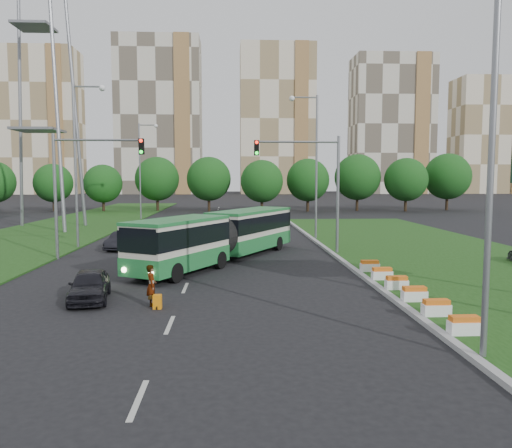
{
  "coord_description": "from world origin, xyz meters",
  "views": [
    {
      "loc": [
        -0.81,
        -23.37,
        5.16
      ],
      "look_at": [
        0.6,
        4.68,
        2.6
      ],
      "focal_mm": 35.0,
      "sensor_mm": 36.0,
      "label": 1
    }
  ],
  "objects": [
    {
      "name": "apartment_tower_ceast",
      "position": [
        15.0,
        150.0,
        25.0
      ],
      "size": [
        25.0,
        15.0,
        50.0
      ],
      "primitive_type": "cube",
      "color": "beige",
      "rests_on": "ground"
    },
    {
      "name": "left_verge",
      "position": [
        -18.0,
        25.0,
        0.05
      ],
      "size": [
        12.0,
        110.0,
        0.1
      ],
      "primitive_type": "cube",
      "color": "#1B4112",
      "rests_on": "ground"
    },
    {
      "name": "articulated_bus",
      "position": [
        -1.73,
        7.56,
        1.62
      ],
      "size": [
        2.5,
        16.03,
        2.64
      ],
      "rotation": [
        0.0,
        0.0,
        -0.51
      ],
      "color": "beige",
      "rests_on": "ground"
    },
    {
      "name": "lane_markings",
      "position": [
        -3.0,
        20.0,
        0.0
      ],
      "size": [
        0.2,
        100.0,
        0.01
      ],
      "primitive_type": null,
      "color": "#AFB0A9",
      "rests_on": "ground"
    },
    {
      "name": "grass_median",
      "position": [
        13.0,
        8.0,
        0.07
      ],
      "size": [
        14.0,
        60.0,
        0.15
      ],
      "primitive_type": "cube",
      "color": "#1B4112",
      "rests_on": "ground"
    },
    {
      "name": "median_kerb",
      "position": [
        6.05,
        8.0,
        0.09
      ],
      "size": [
        0.3,
        60.0,
        0.18
      ],
      "primitive_type": "cube",
      "color": "#9A9A9A",
      "rests_on": "ground"
    },
    {
      "name": "transmission_pylon",
      "position": [
        -20.0,
        28.0,
        22.0
      ],
      "size": [
        12.0,
        12.0,
        44.0
      ],
      "primitive_type": null,
      "color": "gray",
      "rests_on": "ground"
    },
    {
      "name": "car_left_near",
      "position": [
        -6.82,
        -2.26,
        0.66
      ],
      "size": [
        2.17,
        4.07,
        1.32
      ],
      "primitive_type": "imported",
      "rotation": [
        0.0,
        0.0,
        0.16
      ],
      "color": "black",
      "rests_on": "ground"
    },
    {
      "name": "apartment_tower_cwest",
      "position": [
        -25.0,
        150.0,
        26.0
      ],
      "size": [
        28.0,
        15.0,
        52.0
      ],
      "primitive_type": "cube",
      "color": "beige",
      "rests_on": "ground"
    },
    {
      "name": "apartment_tower_west",
      "position": [
        -65.0,
        150.0,
        24.0
      ],
      "size": [
        26.0,
        15.0,
        48.0
      ],
      "primitive_type": "cube",
      "color": "beige",
      "rests_on": "ground"
    },
    {
      "name": "ground",
      "position": [
        0.0,
        0.0,
        0.0
      ],
      "size": [
        360.0,
        360.0,
        0.0
      ],
      "primitive_type": "plane",
      "color": "black",
      "rests_on": "ground"
    },
    {
      "name": "street_lamps",
      "position": [
        -3.0,
        10.0,
        6.0
      ],
      "size": [
        36.0,
        60.0,
        12.0
      ],
      "primitive_type": null,
      "color": "gray",
      "rests_on": "ground"
    },
    {
      "name": "shopping_trolley",
      "position": [
        -3.75,
        -3.77,
        0.28
      ],
      "size": [
        0.33,
        0.35,
        0.57
      ],
      "rotation": [
        0.0,
        0.0,
        -0.01
      ],
      "color": "orange",
      "rests_on": "ground"
    },
    {
      "name": "pedestrian",
      "position": [
        -4.05,
        -3.28,
        0.84
      ],
      "size": [
        0.51,
        0.68,
        1.69
      ],
      "primitive_type": "imported",
      "rotation": [
        0.0,
        0.0,
        1.75
      ],
      "color": "gray",
      "rests_on": "ground"
    },
    {
      "name": "traffic_mast_left",
      "position": [
        -10.38,
        9.0,
        5.35
      ],
      "size": [
        5.76,
        0.32,
        8.0
      ],
      "color": "gray",
      "rests_on": "ground"
    },
    {
      "name": "apartment_tower_east",
      "position": [
        55.0,
        150.0,
        23.5
      ],
      "size": [
        27.0,
        15.0,
        47.0
      ],
      "primitive_type": "cube",
      "color": "beige",
      "rests_on": "ground"
    },
    {
      "name": "car_left_far",
      "position": [
        -8.79,
        13.25,
        0.65
      ],
      "size": [
        1.96,
        4.08,
        1.29
      ],
      "primitive_type": "imported",
      "rotation": [
        0.0,
        0.0,
        -0.16
      ],
      "color": "black",
      "rests_on": "ground"
    },
    {
      "name": "tree_line",
      "position": [
        10.0,
        55.0,
        4.5
      ],
      "size": [
        120.0,
        8.0,
        9.0
      ],
      "primitive_type": null,
      "color": "#154F17",
      "rests_on": "ground"
    },
    {
      "name": "traffic_mast_median",
      "position": [
        4.78,
        10.0,
        5.35
      ],
      "size": [
        5.76,
        0.32,
        8.0
      ],
      "color": "gray",
      "rests_on": "ground"
    },
    {
      "name": "flower_planters",
      "position": [
        6.7,
        -2.5,
        0.45
      ],
      "size": [
        1.1,
        11.5,
        0.6
      ],
      "primitive_type": null,
      "color": "white",
      "rests_on": "grass_median"
    },
    {
      "name": "midrise_east",
      "position": [
        90.0,
        150.0,
        20.0
      ],
      "size": [
        24.0,
        14.0,
        40.0
      ],
      "primitive_type": "cube",
      "color": "beige",
      "rests_on": "ground"
    }
  ]
}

